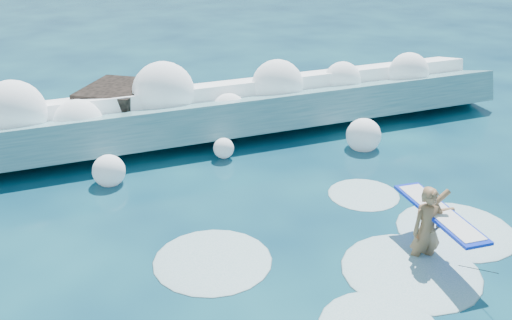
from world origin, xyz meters
name	(u,v)px	position (x,y,z in m)	size (l,w,h in m)	color
ground	(221,272)	(0.00, 0.00, 0.00)	(200.00, 200.00, 0.00)	#07253F
breaking_wave	(195,115)	(1.55, 6.95, 0.58)	(19.42, 2.96, 1.67)	teal
rock_cluster	(10,131)	(-3.56, 7.81, 0.49)	(8.73, 3.41, 1.55)	black
surfer_with_board	(430,227)	(3.87, -0.98, 0.66)	(1.02, 2.95, 1.79)	#936844
wave_spray	(181,102)	(1.11, 6.84, 1.08)	(15.20, 4.67, 2.25)	white
surf_foam	(389,255)	(3.23, -0.71, 0.00)	(9.09, 5.97, 0.13)	silver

